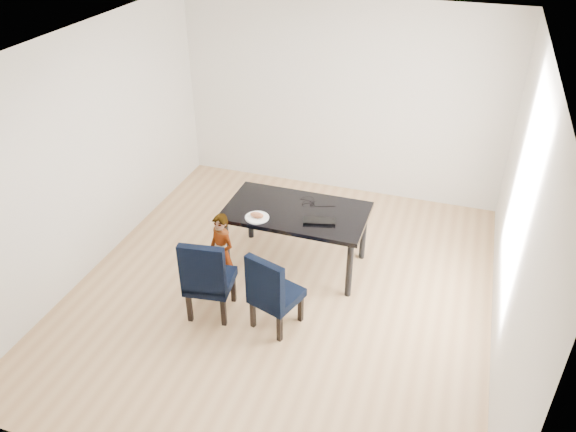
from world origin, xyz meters
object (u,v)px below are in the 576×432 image
(chair_right, at_px, (277,289))
(plate, at_px, (257,217))
(dining_table, at_px, (296,238))
(child, at_px, (222,252))
(laptop, at_px, (319,218))
(chair_left, at_px, (210,275))

(chair_right, bearing_deg, plate, 141.30)
(dining_table, height_order, plate, plate)
(child, distance_m, plate, 0.54)
(child, height_order, laptop, child)
(child, bearing_deg, laptop, 53.00)
(chair_left, distance_m, child, 0.42)
(plate, bearing_deg, chair_right, -56.87)
(chair_left, height_order, chair_right, chair_left)
(dining_table, bearing_deg, plate, -140.60)
(child, bearing_deg, chair_right, -3.64)
(plate, bearing_deg, child, -128.97)
(laptop, bearing_deg, chair_left, 33.17)
(dining_table, distance_m, chair_left, 1.23)
(dining_table, xyz_separation_m, chair_left, (-0.59, -1.07, 0.10))
(plate, height_order, laptop, laptop)
(plate, relative_size, laptop, 0.75)
(dining_table, height_order, chair_right, chair_right)
(chair_right, xyz_separation_m, child, (-0.77, 0.39, 0.01))
(laptop, bearing_deg, dining_table, -33.95)
(chair_left, distance_m, chair_right, 0.72)
(child, distance_m, laptop, 1.13)
(child, relative_size, plate, 3.50)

